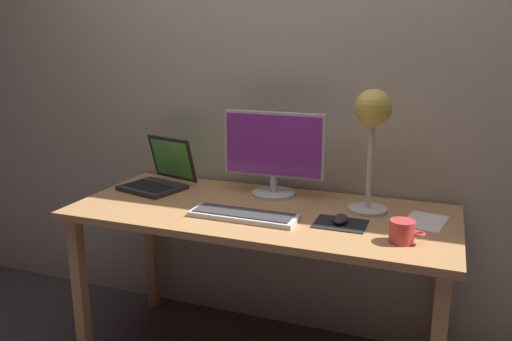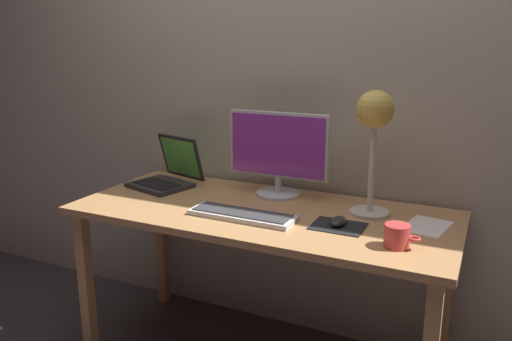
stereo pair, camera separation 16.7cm
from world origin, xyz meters
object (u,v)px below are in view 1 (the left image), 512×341
keyboard_main (243,215)px  coffee_mug (403,232)px  desk_lamp (372,121)px  monitor (274,151)px  laptop (162,174)px  mouse (340,219)px

keyboard_main → coffee_mug: 0.62m
desk_lamp → monitor: bearing=169.8°
laptop → mouse: size_ratio=3.58×
keyboard_main → mouse: (0.38, 0.07, 0.01)m
mouse → coffee_mug: 0.27m
monitor → coffee_mug: (0.61, -0.38, -0.17)m
laptop → mouse: 0.94m
desk_lamp → coffee_mug: size_ratio=4.09×
monitor → keyboard_main: 0.39m
monitor → keyboard_main: monitor is taller
desk_lamp → coffee_mug: (0.17, -0.30, -0.34)m
monitor → mouse: monitor is taller
monitor → coffee_mug: size_ratio=3.79×
keyboard_main → desk_lamp: 0.64m
monitor → desk_lamp: 0.48m
laptop → desk_lamp: size_ratio=0.68×
mouse → desk_lamp: bearing=68.1°
keyboard_main → desk_lamp: desk_lamp is taller
desk_lamp → keyboard_main: bearing=-150.1°
laptop → desk_lamp: desk_lamp is taller
laptop → coffee_mug: size_ratio=2.77×
laptop → coffee_mug: bearing=-15.5°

